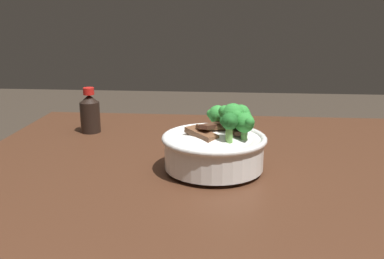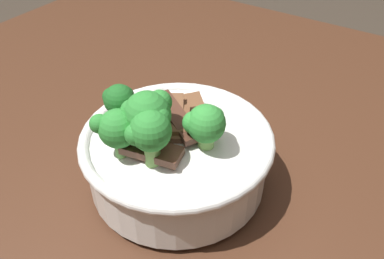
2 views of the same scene
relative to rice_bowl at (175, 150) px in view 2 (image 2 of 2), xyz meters
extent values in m
cube|color=#472819|center=(0.46, 0.48, -0.46)|extent=(0.07, 0.07, 0.71)
cylinder|color=white|center=(0.00, 0.00, -0.05)|extent=(0.09, 0.09, 0.01)
cylinder|color=white|center=(0.00, 0.00, -0.01)|extent=(0.20, 0.20, 0.06)
torus|color=white|center=(0.00, 0.00, 0.02)|extent=(0.21, 0.21, 0.01)
ellipsoid|color=white|center=(0.00, 0.00, 0.00)|extent=(0.17, 0.17, 0.07)
cube|color=#563323|center=(-0.04, 0.00, 0.03)|extent=(0.04, 0.06, 0.01)
cube|color=#4C2B1E|center=(0.00, 0.00, 0.04)|extent=(0.05, 0.08, 0.02)
cube|color=brown|center=(0.01, 0.00, 0.04)|extent=(0.07, 0.05, 0.02)
cube|color=brown|center=(0.00, 0.00, 0.04)|extent=(0.05, 0.04, 0.01)
cube|color=brown|center=(0.03, 0.02, 0.03)|extent=(0.07, 0.07, 0.02)
cylinder|color=#6BA84C|center=(-0.03, 0.05, 0.04)|extent=(0.01, 0.01, 0.03)
sphere|color=#1E6023|center=(-0.03, 0.05, 0.06)|extent=(0.03, 0.03, 0.03)
sphere|color=#1E6023|center=(-0.02, 0.05, 0.06)|extent=(0.02, 0.02, 0.02)
sphere|color=#1E6023|center=(-0.03, 0.06, 0.07)|extent=(0.02, 0.02, 0.02)
cylinder|color=#7AB256|center=(-0.05, -0.01, 0.04)|extent=(0.02, 0.02, 0.03)
sphere|color=#2D8433|center=(-0.05, -0.01, 0.06)|extent=(0.04, 0.04, 0.04)
sphere|color=#2D8433|center=(-0.03, -0.01, 0.07)|extent=(0.02, 0.02, 0.02)
sphere|color=#2D8433|center=(-0.06, 0.00, 0.06)|extent=(0.02, 0.02, 0.02)
cylinder|color=#5B9947|center=(-0.05, 0.03, 0.03)|extent=(0.01, 0.01, 0.02)
sphere|color=#2D8433|center=(-0.05, 0.03, 0.06)|extent=(0.04, 0.04, 0.04)
sphere|color=#2D8433|center=(-0.04, 0.03, 0.06)|extent=(0.02, 0.02, 0.02)
sphere|color=#2D8433|center=(-0.06, 0.04, 0.06)|extent=(0.02, 0.02, 0.02)
cylinder|color=#7AB256|center=(0.00, -0.04, 0.03)|extent=(0.02, 0.02, 0.02)
sphere|color=green|center=(0.00, -0.04, 0.06)|extent=(0.04, 0.04, 0.04)
sphere|color=green|center=(0.01, -0.04, 0.06)|extent=(0.02, 0.02, 0.02)
sphere|color=green|center=(-0.01, -0.03, 0.06)|extent=(0.02, 0.02, 0.02)
cylinder|color=#6BA84C|center=(-0.03, 0.01, 0.04)|extent=(0.01, 0.01, 0.03)
sphere|color=#2D8433|center=(-0.03, 0.01, 0.07)|extent=(0.05, 0.05, 0.05)
sphere|color=#2D8433|center=(-0.02, 0.00, 0.07)|extent=(0.02, 0.02, 0.02)
sphere|color=#2D8433|center=(-0.04, 0.02, 0.07)|extent=(0.02, 0.02, 0.02)
camera|label=1|loc=(-0.03, 0.82, 0.26)|focal=40.85mm
camera|label=2|loc=(-0.26, -0.19, 0.29)|focal=37.11mm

